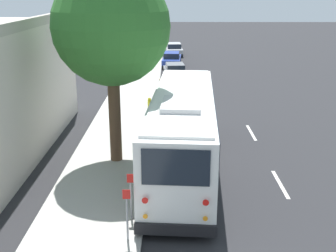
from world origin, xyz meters
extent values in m
plane|color=#28282B|center=(0.00, 0.00, 0.00)|extent=(160.00, 160.00, 0.00)
cube|color=#B2AFA8|center=(0.00, 3.68, 0.07)|extent=(80.00, 3.30, 0.15)
cube|color=#9D9A94|center=(0.00, 1.96, 0.07)|extent=(80.00, 0.14, 0.15)
cube|color=white|center=(-1.39, 0.56, 1.67)|extent=(10.82, 3.05, 2.79)
cube|color=black|center=(-1.39, 0.56, 0.41)|extent=(10.88, 3.10, 0.28)
cube|color=black|center=(-1.39, 0.56, 2.28)|extent=(9.96, 3.08, 1.33)
cube|color=black|center=(3.97, 0.21, 2.28)|extent=(0.17, 2.06, 1.40)
cube|color=black|center=(-6.75, 0.92, 2.38)|extent=(0.15, 1.89, 1.07)
cube|color=black|center=(3.97, 0.21, 2.92)|extent=(0.15, 1.70, 0.22)
cube|color=white|center=(-1.39, 0.56, 3.10)|extent=(10.15, 2.79, 0.10)
cube|color=silver|center=(-3.29, 0.69, 3.22)|extent=(2.05, 1.46, 0.20)
cube|color=black|center=(4.00, 0.21, 0.45)|extent=(0.26, 2.38, 0.36)
cube|color=black|center=(-6.77, 0.92, 0.45)|extent=(0.26, 2.38, 0.36)
cylinder|color=red|center=(-6.77, 1.77, 1.39)|extent=(0.04, 0.18, 0.18)
cylinder|color=orange|center=(-6.77, 1.77, 0.88)|extent=(0.04, 0.14, 0.14)
cylinder|color=red|center=(-6.88, 0.07, 1.39)|extent=(0.04, 0.18, 0.18)
cylinder|color=orange|center=(-6.88, 0.07, 0.88)|extent=(0.04, 0.14, 0.14)
cube|color=white|center=(4.11, 0.99, 0.62)|extent=(0.06, 0.32, 0.18)
cube|color=white|center=(4.00, -0.58, 0.62)|extent=(0.06, 0.32, 0.18)
cube|color=black|center=(3.71, 1.56, 2.54)|extent=(0.07, 0.10, 0.24)
cylinder|color=black|center=(1.84, 1.38, 0.49)|extent=(1.00, 0.36, 0.98)
cylinder|color=slate|center=(1.84, 1.38, 0.49)|extent=(0.46, 0.35, 0.44)
cylinder|color=black|center=(1.70, -0.67, 0.49)|extent=(1.00, 0.36, 0.98)
cylinder|color=slate|center=(1.70, -0.67, 0.49)|extent=(0.46, 0.35, 0.44)
cylinder|color=black|center=(-4.31, 1.78, 0.49)|extent=(1.00, 0.36, 0.98)
cylinder|color=slate|center=(-4.31, 1.78, 0.49)|extent=(0.46, 0.35, 0.44)
cylinder|color=black|center=(-4.45, -0.26, 0.49)|extent=(1.00, 0.36, 0.98)
cylinder|color=slate|center=(-4.45, -0.26, 0.49)|extent=(0.46, 0.35, 0.44)
cube|color=tan|center=(10.91, 0.85, 0.48)|extent=(4.54, 2.09, 0.63)
cube|color=black|center=(10.80, 0.84, 1.03)|extent=(2.21, 1.67, 0.48)
cube|color=tan|center=(10.80, 0.84, 1.27)|extent=(2.12, 1.63, 0.05)
cube|color=black|center=(13.14, 1.03, 0.26)|extent=(0.21, 1.69, 0.20)
cube|color=black|center=(8.69, 0.67, 0.26)|extent=(0.21, 1.69, 0.20)
cylinder|color=black|center=(12.24, 1.76, 0.32)|extent=(0.65, 0.25, 0.64)
cylinder|color=slate|center=(12.24, 1.76, 0.32)|extent=(0.30, 0.24, 0.29)
cylinder|color=black|center=(12.37, 0.16, 0.32)|extent=(0.65, 0.25, 0.64)
cylinder|color=slate|center=(12.37, 0.16, 0.32)|extent=(0.30, 0.24, 0.29)
cylinder|color=black|center=(9.46, 1.54, 0.32)|extent=(0.65, 0.25, 0.64)
cylinder|color=slate|center=(9.46, 1.54, 0.32)|extent=(0.30, 0.24, 0.29)
cylinder|color=black|center=(9.58, -0.06, 0.32)|extent=(0.65, 0.25, 0.64)
cylinder|color=slate|center=(9.58, -0.06, 0.32)|extent=(0.30, 0.24, 0.29)
cube|color=slate|center=(16.53, 0.69, 0.49)|extent=(4.21, 1.96, 0.65)
cube|color=black|center=(16.42, 0.68, 1.06)|extent=(2.04, 1.56, 0.48)
cube|color=slate|center=(16.42, 0.68, 1.30)|extent=(1.96, 1.52, 0.05)
cube|color=black|center=(18.58, 0.86, 0.27)|extent=(0.21, 1.58, 0.20)
cube|color=black|center=(14.47, 0.52, 0.27)|extent=(0.21, 1.58, 0.20)
cylinder|color=black|center=(17.75, 1.53, 0.33)|extent=(0.68, 0.25, 0.67)
cylinder|color=slate|center=(17.75, 1.53, 0.33)|extent=(0.32, 0.24, 0.30)
cylinder|color=black|center=(17.87, 0.06, 0.33)|extent=(0.68, 0.25, 0.67)
cylinder|color=slate|center=(17.87, 0.06, 0.33)|extent=(0.32, 0.24, 0.30)
cylinder|color=black|center=(15.18, 1.31, 0.33)|extent=(0.68, 0.25, 0.67)
cylinder|color=slate|center=(15.18, 1.31, 0.33)|extent=(0.32, 0.24, 0.30)
cylinder|color=black|center=(15.30, -0.15, 0.33)|extent=(0.68, 0.25, 0.67)
cylinder|color=slate|center=(15.30, -0.15, 0.33)|extent=(0.32, 0.24, 0.30)
cube|color=navy|center=(23.19, 0.93, 0.47)|extent=(4.55, 1.90, 0.62)
cube|color=black|center=(23.07, 0.93, 1.02)|extent=(2.19, 1.55, 0.48)
cube|color=navy|center=(23.07, 0.93, 1.26)|extent=(2.10, 1.51, 0.05)
cube|color=black|center=(25.44, 0.81, 0.26)|extent=(0.17, 1.61, 0.20)
cube|color=black|center=(20.93, 1.05, 0.26)|extent=(0.17, 1.61, 0.20)
cylinder|color=black|center=(24.63, 1.61, 0.32)|extent=(0.64, 0.23, 0.63)
cylinder|color=slate|center=(24.63, 1.61, 0.32)|extent=(0.30, 0.23, 0.28)
cylinder|color=black|center=(24.55, 0.10, 0.32)|extent=(0.64, 0.23, 0.63)
cylinder|color=slate|center=(24.55, 0.10, 0.32)|extent=(0.30, 0.23, 0.28)
cylinder|color=black|center=(21.82, 1.76, 0.32)|extent=(0.64, 0.23, 0.63)
cylinder|color=slate|center=(21.82, 1.76, 0.32)|extent=(0.30, 0.23, 0.28)
cylinder|color=black|center=(21.74, 0.25, 0.32)|extent=(0.64, 0.23, 0.63)
cylinder|color=slate|center=(21.74, 0.25, 0.32)|extent=(0.30, 0.23, 0.28)
cube|color=#A8AAAF|center=(30.14, 0.68, 0.49)|extent=(4.61, 2.00, 0.64)
cube|color=black|center=(30.02, 0.67, 1.05)|extent=(2.22, 1.62, 0.48)
cube|color=#A8AAAF|center=(30.02, 0.67, 1.29)|extent=(2.14, 1.58, 0.05)
cube|color=black|center=(32.41, 0.82, 0.26)|extent=(0.18, 1.67, 0.20)
cube|color=black|center=(27.86, 0.54, 0.26)|extent=(0.18, 1.67, 0.20)
cylinder|color=black|center=(31.51, 1.55, 0.33)|extent=(0.67, 0.24, 0.66)
cylinder|color=slate|center=(31.51, 1.55, 0.33)|extent=(0.31, 0.24, 0.30)
cylinder|color=black|center=(31.61, -0.02, 0.33)|extent=(0.67, 0.24, 0.66)
cylinder|color=slate|center=(31.61, -0.02, 0.33)|extent=(0.31, 0.24, 0.30)
cylinder|color=black|center=(28.67, 1.37, 0.33)|extent=(0.67, 0.24, 0.66)
cylinder|color=slate|center=(28.67, 1.37, 0.33)|extent=(0.31, 0.24, 0.30)
cylinder|color=black|center=(28.77, -0.20, 0.33)|extent=(0.67, 0.24, 0.66)
cylinder|color=slate|center=(28.77, -0.20, 0.33)|extent=(0.31, 0.24, 0.30)
cylinder|color=brown|center=(-0.79, 3.34, 2.10)|extent=(0.49, 0.49, 3.91)
sphere|color=#2D6B28|center=(-0.79, 3.34, 5.66)|extent=(4.58, 4.58, 4.58)
cylinder|color=gray|center=(-6.80, 2.28, 0.80)|extent=(0.06, 0.06, 1.30)
cube|color=red|center=(-6.80, 2.28, 1.59)|extent=(0.02, 0.22, 0.28)
cylinder|color=gray|center=(-5.60, 2.28, 0.76)|extent=(0.06, 0.06, 1.23)
cube|color=red|center=(-5.60, 2.28, 1.52)|extent=(0.02, 0.22, 0.28)
cylinder|color=gold|center=(6.69, 2.30, 0.47)|extent=(0.22, 0.22, 0.65)
sphere|color=gold|center=(6.69, 2.30, 0.86)|extent=(0.20, 0.20, 0.20)
cube|color=#B1A99C|center=(-2.38, 6.79, 5.72)|extent=(18.90, 0.30, 0.40)
cube|color=silver|center=(-2.84, -3.11, 0.00)|extent=(2.40, 0.14, 0.01)
cube|color=silver|center=(3.16, -3.11, 0.00)|extent=(2.40, 0.14, 0.01)
camera|label=1|loc=(-17.32, 1.06, 7.02)|focal=45.00mm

